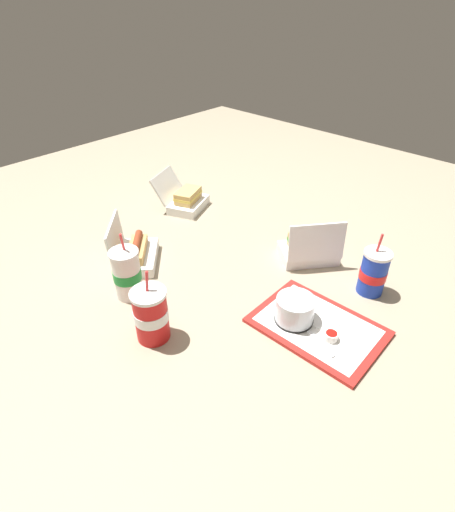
{
  "coord_description": "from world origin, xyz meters",
  "views": [
    {
      "loc": [
        -0.76,
        0.84,
        0.86
      ],
      "look_at": [
        0.04,
        -0.01,
        0.05
      ],
      "focal_mm": 28.0,
      "sensor_mm": 36.0,
      "label": 1
    }
  ],
  "objects_px": {
    "clamshell_sandwich_corner": "(186,200)",
    "cake_container": "(295,310)",
    "clamshell_hotdog_front": "(135,253)",
    "ketchup_cup": "(331,336)",
    "food_tray": "(317,327)",
    "soda_cup_right": "(151,315)",
    "soda_cup_corner": "(373,272)",
    "clamshell_sandwich_left": "(309,249)",
    "soda_cup_front": "(127,274)",
    "plastic_fork": "(321,343)"
  },
  "relations": [
    {
      "from": "clamshell_sandwich_corner",
      "to": "soda_cup_corner",
      "type": "bearing_deg",
      "value": -178.39
    },
    {
      "from": "food_tray",
      "to": "clamshell_sandwich_corner",
      "type": "relative_size",
      "value": 1.46
    },
    {
      "from": "plastic_fork",
      "to": "clamshell_sandwich_left",
      "type": "xyz_separation_m",
      "value": [
        0.27,
        -0.34,
        0.03
      ]
    },
    {
      "from": "food_tray",
      "to": "soda_cup_right",
      "type": "relative_size",
      "value": 1.65
    },
    {
      "from": "clamshell_sandwich_corner",
      "to": "soda_cup_front",
      "type": "bearing_deg",
      "value": 120.71
    },
    {
      "from": "ketchup_cup",
      "to": "clamshell_sandwich_left",
      "type": "relative_size",
      "value": 0.16
    },
    {
      "from": "ketchup_cup",
      "to": "soda_cup_right",
      "type": "height_order",
      "value": "soda_cup_right"
    },
    {
      "from": "clamshell_sandwich_left",
      "to": "clamshell_sandwich_corner",
      "type": "distance_m",
      "value": 0.63
    },
    {
      "from": "clamshell_hotdog_front",
      "to": "cake_container",
      "type": "bearing_deg",
      "value": -167.36
    },
    {
      "from": "food_tray",
      "to": "soda_cup_right",
      "type": "height_order",
      "value": "soda_cup_right"
    },
    {
      "from": "food_tray",
      "to": "clamshell_hotdog_front",
      "type": "distance_m",
      "value": 0.7
    },
    {
      "from": "cake_container",
      "to": "soda_cup_corner",
      "type": "xyz_separation_m",
      "value": [
        -0.1,
        -0.3,
        0.03
      ]
    },
    {
      "from": "clamshell_sandwich_corner",
      "to": "soda_cup_right",
      "type": "xyz_separation_m",
      "value": [
        -0.52,
        0.6,
        0.04
      ]
    },
    {
      "from": "food_tray",
      "to": "ketchup_cup",
      "type": "relative_size",
      "value": 9.36
    },
    {
      "from": "clamshell_sandwich_corner",
      "to": "soda_cup_front",
      "type": "height_order",
      "value": "soda_cup_front"
    },
    {
      "from": "cake_container",
      "to": "clamshell_hotdog_front",
      "type": "bearing_deg",
      "value": 12.64
    },
    {
      "from": "ketchup_cup",
      "to": "soda_cup_corner",
      "type": "relative_size",
      "value": 0.18
    },
    {
      "from": "ketchup_cup",
      "to": "soda_cup_front",
      "type": "bearing_deg",
      "value": 24.19
    },
    {
      "from": "plastic_fork",
      "to": "soda_cup_corner",
      "type": "bearing_deg",
      "value": -68.55
    },
    {
      "from": "cake_container",
      "to": "clamshell_sandwich_left",
      "type": "distance_m",
      "value": 0.35
    },
    {
      "from": "soda_cup_corner",
      "to": "clamshell_hotdog_front",
      "type": "bearing_deg",
      "value": 31.61
    },
    {
      "from": "cake_container",
      "to": "ketchup_cup",
      "type": "xyz_separation_m",
      "value": [
        -0.12,
        -0.01,
        -0.03
      ]
    },
    {
      "from": "clamshell_sandwich_corner",
      "to": "soda_cup_front",
      "type": "relative_size",
      "value": 1.1
    },
    {
      "from": "food_tray",
      "to": "ketchup_cup",
      "type": "bearing_deg",
      "value": 157.45
    },
    {
      "from": "cake_container",
      "to": "soda_cup_right",
      "type": "height_order",
      "value": "soda_cup_right"
    },
    {
      "from": "ketchup_cup",
      "to": "clamshell_hotdog_front",
      "type": "bearing_deg",
      "value": 11.06
    },
    {
      "from": "clamshell_sandwich_left",
      "to": "soda_cup_front",
      "type": "relative_size",
      "value": 1.08
    },
    {
      "from": "plastic_fork",
      "to": "clamshell_hotdog_front",
      "type": "height_order",
      "value": "clamshell_hotdog_front"
    },
    {
      "from": "food_tray",
      "to": "clamshell_sandwich_left",
      "type": "height_order",
      "value": "clamshell_sandwich_left"
    },
    {
      "from": "clamshell_hotdog_front",
      "to": "soda_cup_corner",
      "type": "xyz_separation_m",
      "value": [
        -0.71,
        -0.43,
        0.04
      ]
    },
    {
      "from": "clamshell_sandwich_left",
      "to": "plastic_fork",
      "type": "bearing_deg",
      "value": 128.3
    },
    {
      "from": "plastic_fork",
      "to": "soda_cup_corner",
      "type": "height_order",
      "value": "soda_cup_corner"
    },
    {
      "from": "ketchup_cup",
      "to": "plastic_fork",
      "type": "xyz_separation_m",
      "value": [
        0.01,
        0.04,
        -0.01
      ]
    },
    {
      "from": "food_tray",
      "to": "cake_container",
      "type": "height_order",
      "value": "cake_container"
    },
    {
      "from": "plastic_fork",
      "to": "clamshell_sandwich_left",
      "type": "height_order",
      "value": "clamshell_sandwich_left"
    },
    {
      "from": "clamshell_sandwich_left",
      "to": "soda_cup_right",
      "type": "distance_m",
      "value": 0.65
    },
    {
      "from": "plastic_fork",
      "to": "clamshell_hotdog_front",
      "type": "relative_size",
      "value": 0.44
    },
    {
      "from": "cake_container",
      "to": "ketchup_cup",
      "type": "bearing_deg",
      "value": -176.9
    },
    {
      "from": "clamshell_sandwich_corner",
      "to": "cake_container",
      "type": "bearing_deg",
      "value": 160.93
    },
    {
      "from": "food_tray",
      "to": "soda_cup_right",
      "type": "distance_m",
      "value": 0.49
    },
    {
      "from": "ketchup_cup",
      "to": "clamshell_sandwich_left",
      "type": "bearing_deg",
      "value": -47.57
    },
    {
      "from": "food_tray",
      "to": "ketchup_cup",
      "type": "distance_m",
      "value": 0.07
    },
    {
      "from": "ketchup_cup",
      "to": "food_tray",
      "type": "bearing_deg",
      "value": -22.55
    },
    {
      "from": "cake_container",
      "to": "plastic_fork",
      "type": "distance_m",
      "value": 0.12
    },
    {
      "from": "soda_cup_front",
      "to": "soda_cup_right",
      "type": "bearing_deg",
      "value": 162.74
    },
    {
      "from": "clamshell_hotdog_front",
      "to": "soda_cup_front",
      "type": "distance_m",
      "value": 0.19
    },
    {
      "from": "food_tray",
      "to": "soda_cup_corner",
      "type": "relative_size",
      "value": 1.72
    },
    {
      "from": "plastic_fork",
      "to": "clamshell_hotdog_front",
      "type": "distance_m",
      "value": 0.73
    },
    {
      "from": "cake_container",
      "to": "soda_cup_corner",
      "type": "height_order",
      "value": "soda_cup_corner"
    },
    {
      "from": "clamshell_sandwich_left",
      "to": "soda_cup_right",
      "type": "relative_size",
      "value": 1.1
    }
  ]
}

